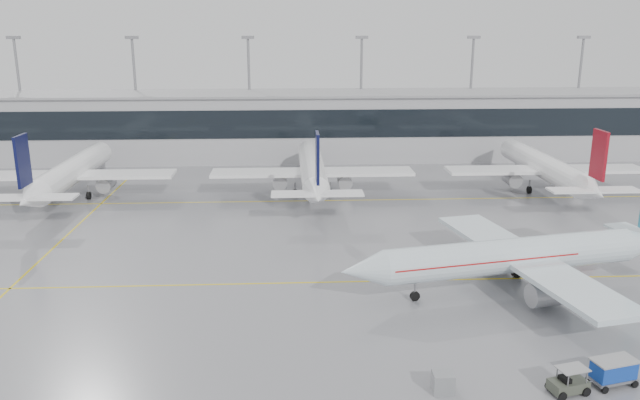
{
  "coord_description": "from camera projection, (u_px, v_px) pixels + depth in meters",
  "views": [
    {
      "loc": [
        -3.49,
        -56.03,
        23.54
      ],
      "look_at": [
        0.0,
        12.0,
        5.0
      ],
      "focal_mm": 35.0,
      "sensor_mm": 36.0,
      "label": 1
    }
  ],
  "objects": [
    {
      "name": "ground",
      "position": [
        326.0,
        282.0,
        60.35
      ],
      "size": [
        320.0,
        320.0,
        0.0
      ],
      "primitive_type": "plane",
      "color": "gray",
      "rests_on": "ground"
    },
    {
      "name": "taxi_line_main",
      "position": [
        326.0,
        282.0,
        60.35
      ],
      "size": [
        120.0,
        0.25,
        0.01
      ],
      "primitive_type": "cube",
      "color": "yellow",
      "rests_on": "ground"
    },
    {
      "name": "taxi_line_north",
      "position": [
        314.0,
        201.0,
        89.25
      ],
      "size": [
        120.0,
        0.25,
        0.01
      ],
      "primitive_type": "cube",
      "color": "yellow",
      "rests_on": "ground"
    },
    {
      "name": "taxi_line_cross",
      "position": [
        64.0,
        238.0,
        73.32
      ],
      "size": [
        0.25,
        60.0,
        0.01
      ],
      "primitive_type": "cube",
      "color": "yellow",
      "rests_on": "ground"
    },
    {
      "name": "terminal",
      "position": [
        307.0,
        126.0,
        118.52
      ],
      "size": [
        180.0,
        15.0,
        12.0
      ],
      "primitive_type": "cube",
      "color": "#A1A1A5",
      "rests_on": "ground"
    },
    {
      "name": "terminal_glass",
      "position": [
        308.0,
        124.0,
        110.85
      ],
      "size": [
        180.0,
        0.2,
        5.0
      ],
      "primitive_type": "cube",
      "color": "black",
      "rests_on": "ground"
    },
    {
      "name": "terminal_roof",
      "position": [
        306.0,
        93.0,
        116.89
      ],
      "size": [
        182.0,
        16.0,
        0.4
      ],
      "primitive_type": "cube",
      "color": "gray",
      "rests_on": "ground"
    },
    {
      "name": "light_masts",
      "position": [
        305.0,
        84.0,
        122.37
      ],
      "size": [
        156.4,
        1.0,
        22.6
      ],
      "color": "gray",
      "rests_on": "ground"
    },
    {
      "name": "air_canada_jet",
      "position": [
        523.0,
        256.0,
        57.93
      ],
      "size": [
        34.34,
        27.31,
        10.61
      ],
      "rotation": [
        0.0,
        0.0,
        3.34
      ],
      "color": "silver",
      "rests_on": "ground"
    },
    {
      "name": "parked_jet_b",
      "position": [
        71.0,
        173.0,
        90.1
      ],
      "size": [
        29.64,
        36.96,
        11.72
      ],
      "rotation": [
        0.0,
        0.0,
        1.57
      ],
      "color": "white",
      "rests_on": "ground"
    },
    {
      "name": "parked_jet_c",
      "position": [
        312.0,
        170.0,
        91.84
      ],
      "size": [
        29.64,
        36.96,
        11.72
      ],
      "rotation": [
        0.0,
        0.0,
        1.57
      ],
      "color": "white",
      "rests_on": "ground"
    },
    {
      "name": "parked_jet_d",
      "position": [
        545.0,
        167.0,
        93.57
      ],
      "size": [
        29.64,
        36.96,
        11.72
      ],
      "rotation": [
        0.0,
        0.0,
        1.57
      ],
      "color": "white",
      "rests_on": "ground"
    },
    {
      "name": "baggage_tug",
      "position": [
        568.0,
        384.0,
        41.75
      ],
      "size": [
        3.85,
        2.12,
        1.83
      ],
      "rotation": [
        0.0,
        0.0,
        0.24
      ],
      "color": "#3D4236",
      "rests_on": "ground"
    },
    {
      "name": "baggage_cart",
      "position": [
        613.0,
        370.0,
        42.62
      ],
      "size": [
        3.37,
        2.37,
        1.89
      ],
      "rotation": [
        0.0,
        0.0,
        0.24
      ],
      "color": "gray",
      "rests_on": "ground"
    },
    {
      "name": "gse_unit",
      "position": [
        443.0,
        382.0,
        41.88
      ],
      "size": [
        1.43,
        1.33,
        1.4
      ],
      "primitive_type": "cube",
      "rotation": [
        0.0,
        0.0,
        -0.02
      ],
      "color": "gray",
      "rests_on": "ground"
    }
  ]
}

